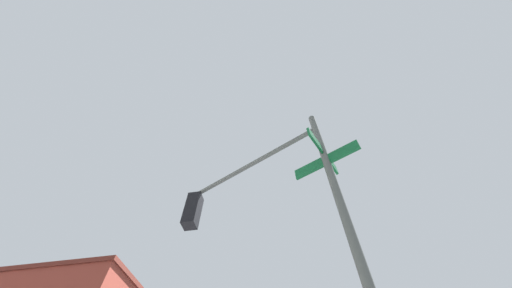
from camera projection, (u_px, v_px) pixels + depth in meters
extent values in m
cylinder|color=#474C47|center=(358.00, 256.00, 2.86)|extent=(0.12, 0.12, 5.89)
cylinder|color=#474C47|center=(250.00, 165.00, 5.43)|extent=(1.38, 2.74, 0.09)
cube|color=black|center=(193.00, 210.00, 5.58)|extent=(0.28, 0.28, 0.80)
sphere|color=red|center=(190.00, 204.00, 5.83)|extent=(0.18, 0.18, 0.18)
sphere|color=orange|center=(188.00, 213.00, 5.63)|extent=(0.18, 0.18, 0.18)
sphere|color=green|center=(185.00, 223.00, 5.43)|extent=(0.18, 0.18, 0.18)
cube|color=#0F5128|center=(326.00, 160.00, 4.18)|extent=(0.51, 1.01, 0.20)
cube|color=#0F5128|center=(323.00, 152.00, 4.35)|extent=(0.92, 0.47, 0.20)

